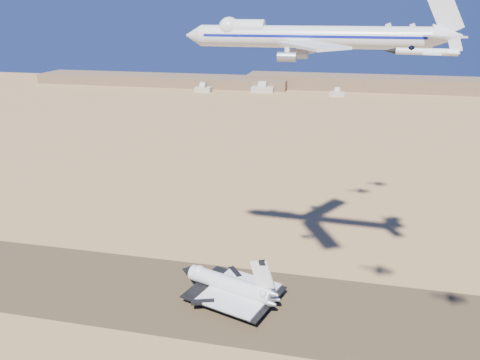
% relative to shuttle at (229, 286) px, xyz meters
% --- Properties ---
extents(ground, '(1200.00, 1200.00, 0.00)m').
position_rel_shuttle_xyz_m(ground, '(-10.38, -2.13, -5.71)').
color(ground, '#A37548').
rests_on(ground, ground).
extents(runway, '(600.00, 50.00, 0.06)m').
position_rel_shuttle_xyz_m(runway, '(-10.38, -2.13, -5.68)').
color(runway, '#493C24').
rests_on(runway, ground).
extents(ridgeline, '(960.00, 90.00, 18.00)m').
position_rel_shuttle_xyz_m(ridgeline, '(54.93, 525.17, 1.92)').
color(ridgeline, olive).
rests_on(ridgeline, ground).
extents(hangars, '(200.50, 29.50, 30.00)m').
position_rel_shuttle_xyz_m(hangars, '(-74.38, 476.30, -0.88)').
color(hangars, '#B8B3A3').
rests_on(hangars, ground).
extents(shuttle, '(43.58, 34.62, 21.24)m').
position_rel_shuttle_xyz_m(shuttle, '(0.00, 0.00, 0.00)').
color(shuttle, silver).
rests_on(shuttle, runway).
extents(carrier_747, '(85.08, 66.00, 21.22)m').
position_rel_shuttle_xyz_m(carrier_747, '(23.77, 2.55, 92.10)').
color(carrier_747, silver).
extents(crew_a, '(0.56, 0.67, 1.58)m').
position_rel_shuttle_xyz_m(crew_a, '(6.99, -7.76, -4.86)').
color(crew_a, '#F3420E').
rests_on(crew_a, runway).
extents(crew_b, '(0.95, 0.92, 1.73)m').
position_rel_shuttle_xyz_m(crew_b, '(5.12, -8.08, -4.79)').
color(crew_b, '#F3420E').
rests_on(crew_b, runway).
extents(crew_c, '(1.21, 1.06, 1.84)m').
position_rel_shuttle_xyz_m(crew_c, '(8.28, -9.13, -4.73)').
color(crew_c, '#F3420E').
rests_on(crew_c, runway).
extents(chase_jet_a, '(15.36, 8.51, 3.84)m').
position_rel_shuttle_xyz_m(chase_jet_a, '(53.46, -44.71, 91.90)').
color(chase_jet_a, silver).
extents(chase_jet_c, '(14.71, 7.90, 3.66)m').
position_rel_shuttle_xyz_m(chase_jet_c, '(47.71, 49.75, 92.41)').
color(chase_jet_c, silver).
extents(chase_jet_d, '(14.05, 7.39, 3.50)m').
position_rel_shuttle_xyz_m(chase_jet_d, '(58.81, 65.44, 92.10)').
color(chase_jet_d, silver).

